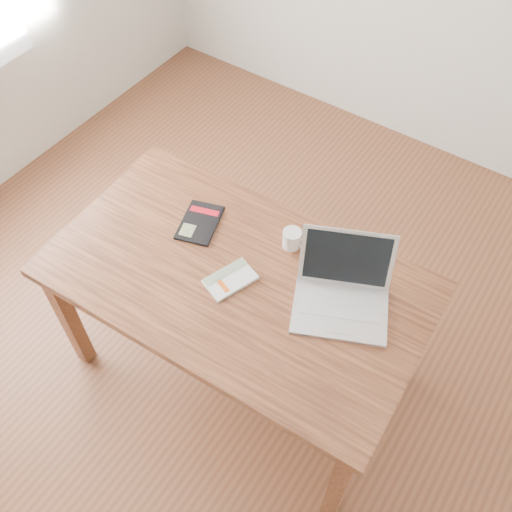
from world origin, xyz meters
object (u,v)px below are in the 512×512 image
Objects in this scene: white_guidebook at (230,280)px; laptop at (342,292)px; black_guidebook at (200,223)px; desk at (237,289)px; coffee_mug at (292,239)px.

white_guidebook is 0.48× the size of laptop.
white_guidebook is at bearing 177.95° from laptop.
black_guidebook is at bearing 155.28° from laptop.
white_guidebook is 0.43m from laptop.
black_guidebook is 0.67m from laptop.
black_guidebook is (-0.28, 0.17, -0.00)m from white_guidebook.
laptop is at bearing 42.49° from white_guidebook.
desk is 5.93× the size of black_guidebook.
desk is 0.43m from laptop.
laptop is (0.40, 0.16, 0.04)m from white_guidebook.
laptop is at bearing 16.33° from desk.
coffee_mug reaches higher than white_guidebook.
laptop is (0.39, 0.13, 0.14)m from desk.
laptop is 4.14× the size of coffee_mug.
laptop reaches higher than desk.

